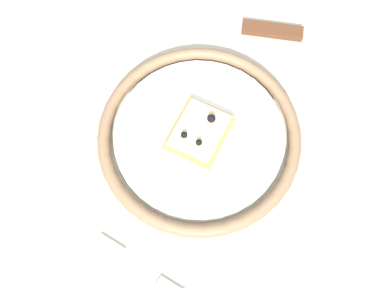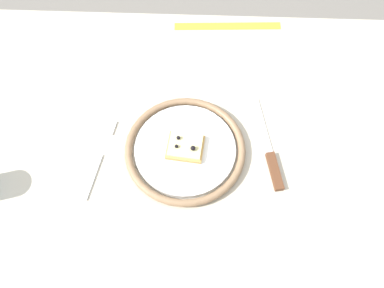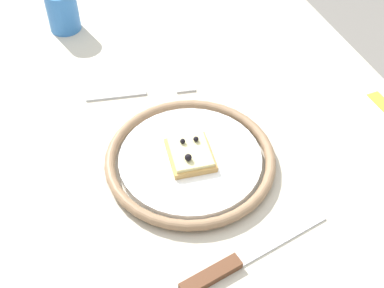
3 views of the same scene
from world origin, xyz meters
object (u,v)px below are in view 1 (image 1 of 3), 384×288
dining_table (188,185)px  fork (163,283)px  plate (202,137)px  pizza_slice_near (202,133)px  knife (250,28)px

dining_table → fork: bearing=-171.2°
plate → fork: size_ratio=1.36×
pizza_slice_near → knife: 0.19m
plate → fork: (-0.19, -0.02, -0.01)m
dining_table → fork: size_ratio=5.94×
pizza_slice_near → knife: (0.19, -0.01, -0.02)m
dining_table → plate: plate is taller
plate → pizza_slice_near: bearing=-51.6°
plate → knife: 0.19m
knife → fork: knife is taller
pizza_slice_near → knife: pizza_slice_near is taller
dining_table → knife: 0.25m
knife → fork: size_ratio=1.19×
plate → pizza_slice_near: size_ratio=3.09×
pizza_slice_near → fork: 0.19m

